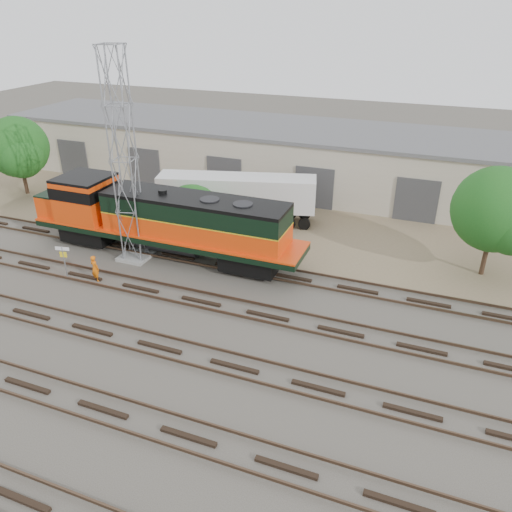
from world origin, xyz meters
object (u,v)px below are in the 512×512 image
(locomotive, at_px, (161,219))
(worker, at_px, (95,268))
(semi_trailer, at_px, (240,194))
(signal_tower, at_px, (124,164))

(locomotive, xyz_separation_m, worker, (-1.99, -4.56, -1.72))
(worker, height_order, semi_trailer, semi_trailer)
(locomotive, distance_m, semi_trailer, 7.56)
(signal_tower, distance_m, worker, 6.58)
(signal_tower, bearing_deg, locomotive, 36.30)
(worker, distance_m, semi_trailer, 12.61)
(worker, relative_size, semi_trailer, 0.14)
(signal_tower, height_order, semi_trailer, signal_tower)
(locomotive, relative_size, semi_trailer, 1.56)
(semi_trailer, bearing_deg, signal_tower, -132.05)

